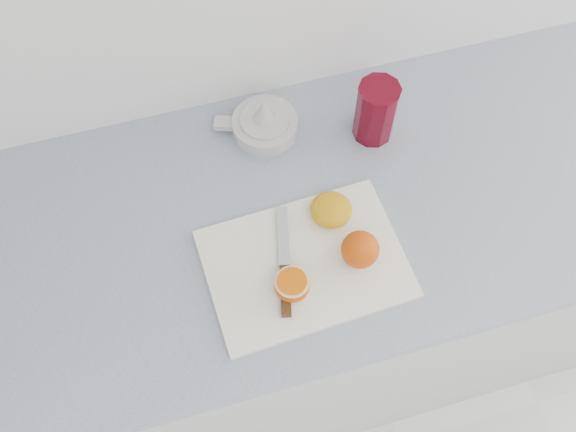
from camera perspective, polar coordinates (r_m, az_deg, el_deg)
The scene contains 8 objects.
counter at distance 1.65m, azimuth 2.64°, elevation -6.48°, with size 2.62×0.64×0.89m.
cutting_board at distance 1.18m, azimuth 1.53°, elevation -4.26°, with size 0.36×0.26×0.01m, color white.
whole_orange at distance 1.15m, azimuth 6.43°, elevation -2.98°, with size 0.07×0.07×0.07m.
half_orange at distance 1.13m, azimuth 0.35°, elevation -6.18°, with size 0.06×0.06×0.04m.
squeezed_shell at distance 1.21m, azimuth 3.87°, elevation 0.58°, with size 0.08×0.08×0.03m.
paring_knife at distance 1.15m, azimuth -0.27°, elevation -5.78°, with size 0.07×0.22×0.01m.
citrus_juicer at distance 1.32m, azimuth -2.15°, elevation 8.25°, with size 0.17×0.14×0.09m.
red_tumbler at distance 1.30m, azimuth 7.78°, elevation 9.06°, with size 0.08×0.08×0.14m.
Camera 1 is at (-0.40, 1.12, 1.97)m, focal length 40.00 mm.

